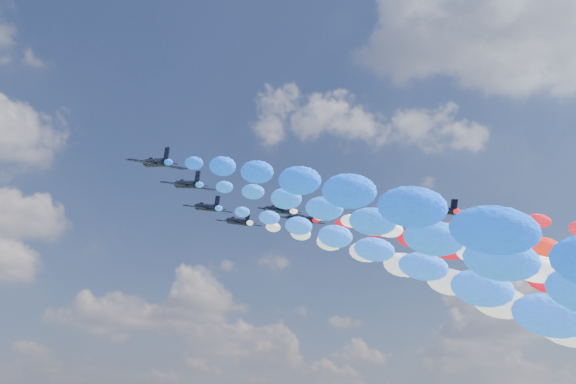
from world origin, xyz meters
TOP-DOWN VIEW (x-y plane):
  - jet_0 at (-30.53, -4.85)m, footprint 9.63×13.07m
  - trail_0 at (-30.53, -70.85)m, footprint 5.95×127.63m
  - jet_1 at (-21.22, 3.55)m, footprint 9.68×13.11m
  - trail_1 at (-21.22, -62.46)m, footprint 5.95×127.63m
  - jet_2 at (-11.45, 15.59)m, footprint 9.42×12.92m
  - trail_2 at (-11.45, -50.41)m, footprint 5.95×127.63m
  - jet_3 at (1.77, 10.01)m, footprint 10.29×13.54m
  - trail_3 at (1.77, -55.99)m, footprint 5.95×127.63m
  - jet_4 at (-0.91, 22.42)m, footprint 9.77×13.17m
  - trail_4 at (-0.91, -43.58)m, footprint 5.95×127.63m
  - jet_5 at (9.20, 13.48)m, footprint 10.02×13.35m
  - jet_6 at (20.29, 5.05)m, footprint 10.00×13.33m
  - jet_7 at (28.54, -6.50)m, footprint 9.42×12.92m

SIDE VIEW (x-z plane):
  - trail_0 at x=-30.53m, z-range 54.45..110.63m
  - trail_1 at x=-21.22m, z-range 54.45..110.63m
  - trail_2 at x=-11.45m, z-range 54.45..110.63m
  - trail_3 at x=1.77m, z-range 54.45..110.63m
  - trail_4 at x=-0.91m, z-range 54.45..110.63m
  - jet_0 at x=-30.53m, z-range 106.06..112.03m
  - jet_1 at x=-21.22m, z-range 106.06..112.03m
  - jet_2 at x=-11.45m, z-range 106.06..112.03m
  - jet_3 at x=1.77m, z-range 106.06..112.03m
  - jet_4 at x=-0.91m, z-range 106.06..112.03m
  - jet_5 at x=9.20m, z-range 106.06..112.03m
  - jet_6 at x=20.29m, z-range 106.06..112.03m
  - jet_7 at x=28.54m, z-range 106.06..112.03m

